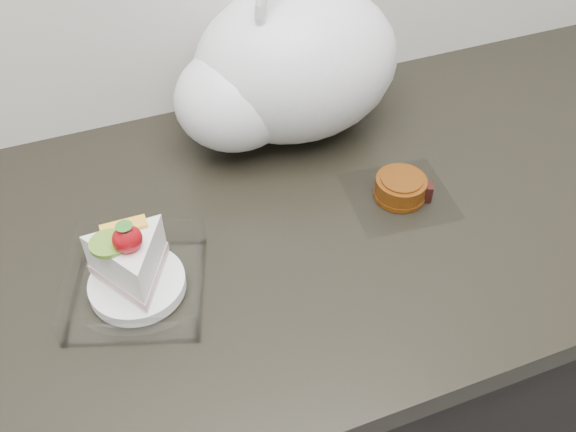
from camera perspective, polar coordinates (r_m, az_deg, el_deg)
The scene contains 4 objects.
counter at distance 1.25m, azimuth -4.07°, elevation -15.91°, with size 2.04×0.64×0.90m.
cake_tray at distance 0.82m, azimuth -13.49°, elevation -4.96°, with size 0.21×0.21×0.13m.
mooncake_wrap at distance 0.95m, azimuth 10.03°, elevation 2.35°, with size 0.16×0.15×0.04m.
plastic_bag at distance 1.00m, azimuth -0.28°, elevation 12.93°, with size 0.42×0.35×0.29m.
Camera 1 is at (-0.14, 1.09, 1.55)m, focal length 40.00 mm.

